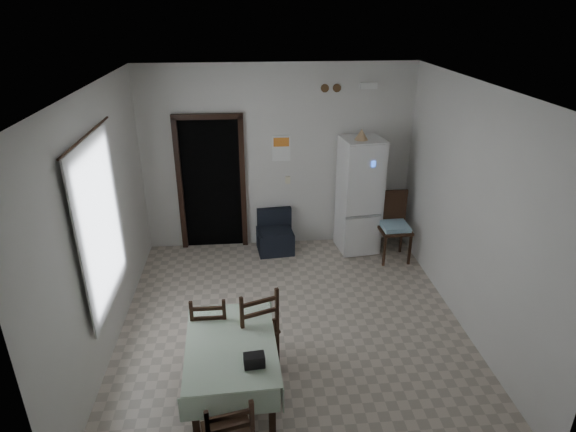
% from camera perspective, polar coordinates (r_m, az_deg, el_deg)
% --- Properties ---
extents(ground, '(4.50, 4.50, 0.00)m').
position_cam_1_polar(ground, '(6.18, 0.42, -12.57)').
color(ground, '#A59887').
rests_on(ground, ground).
extents(ceiling, '(4.20, 4.50, 0.02)m').
position_cam_1_polar(ceiling, '(5.02, 0.52, 15.05)').
color(ceiling, white).
rests_on(ceiling, ground).
extents(wall_back, '(4.20, 0.02, 2.90)m').
position_cam_1_polar(wall_back, '(7.54, -1.18, 6.80)').
color(wall_back, silver).
rests_on(wall_back, ground).
extents(wall_front, '(4.20, 0.02, 2.90)m').
position_cam_1_polar(wall_front, '(3.53, 4.09, -15.35)').
color(wall_front, silver).
rests_on(wall_front, ground).
extents(wall_left, '(0.02, 4.50, 2.90)m').
position_cam_1_polar(wall_left, '(5.66, -21.23, -0.97)').
color(wall_left, silver).
rests_on(wall_left, ground).
extents(wall_right, '(0.02, 4.50, 2.90)m').
position_cam_1_polar(wall_right, '(6.00, 20.85, 0.53)').
color(wall_right, silver).
rests_on(wall_right, ground).
extents(doorway, '(1.06, 0.52, 2.22)m').
position_cam_1_polar(doorway, '(7.86, -8.94, 4.24)').
color(doorway, black).
rests_on(doorway, ground).
extents(window_recess, '(0.10, 1.20, 1.60)m').
position_cam_1_polar(window_recess, '(5.46, -22.41, -0.92)').
color(window_recess, silver).
rests_on(window_recess, ground).
extents(curtain, '(0.02, 1.45, 1.85)m').
position_cam_1_polar(curtain, '(5.42, -21.30, -0.88)').
color(curtain, silver).
rests_on(curtain, ground).
extents(curtain_rod, '(0.02, 1.60, 0.02)m').
position_cam_1_polar(curtain_rod, '(5.12, -22.79, 8.81)').
color(curtain_rod, black).
rests_on(curtain_rod, ground).
extents(calendar, '(0.28, 0.02, 0.40)m').
position_cam_1_polar(calendar, '(7.48, -0.80, 8.03)').
color(calendar, white).
rests_on(calendar, ground).
extents(calendar_image, '(0.24, 0.01, 0.14)m').
position_cam_1_polar(calendar_image, '(7.45, -0.80, 8.75)').
color(calendar_image, orange).
rests_on(calendar_image, ground).
extents(light_switch, '(0.08, 0.02, 0.12)m').
position_cam_1_polar(light_switch, '(7.65, -0.03, 4.30)').
color(light_switch, beige).
rests_on(light_switch, ground).
extents(vent_left, '(0.12, 0.03, 0.12)m').
position_cam_1_polar(vent_left, '(7.36, 4.39, 14.87)').
color(vent_left, '#523821').
rests_on(vent_left, ground).
extents(vent_right, '(0.12, 0.03, 0.12)m').
position_cam_1_polar(vent_right, '(7.39, 5.81, 14.86)').
color(vent_right, '#523821').
rests_on(vent_right, ground).
extents(emergency_light, '(0.25, 0.07, 0.09)m').
position_cam_1_polar(emergency_light, '(7.46, 9.53, 14.98)').
color(emergency_light, white).
rests_on(emergency_light, ground).
extents(fridge, '(0.67, 0.67, 1.83)m').
position_cam_1_polar(fridge, '(7.60, 8.44, 2.40)').
color(fridge, silver).
rests_on(fridge, ground).
extents(tan_cone, '(0.20, 0.20, 0.16)m').
position_cam_1_polar(tan_cone, '(7.22, 8.70, 9.55)').
color(tan_cone, tan).
rests_on(tan_cone, fridge).
extents(navy_seat, '(0.60, 0.58, 0.67)m').
position_cam_1_polar(navy_seat, '(7.65, -1.54, -1.95)').
color(navy_seat, black).
rests_on(navy_seat, ground).
extents(corner_chair, '(0.47, 0.47, 1.07)m').
position_cam_1_polar(corner_chair, '(7.51, 12.52, -1.37)').
color(corner_chair, black).
rests_on(corner_chair, ground).
extents(dining_table, '(0.92, 1.34, 0.68)m').
position_cam_1_polar(dining_table, '(5.04, -6.59, -17.70)').
color(dining_table, '#B0C8AB').
rests_on(dining_table, ground).
extents(black_bag, '(0.20, 0.13, 0.12)m').
position_cam_1_polar(black_bag, '(4.52, -4.02, -16.70)').
color(black_bag, black).
rests_on(black_bag, dining_table).
extents(dining_chair_far_left, '(0.39, 0.39, 0.91)m').
position_cam_1_polar(dining_chair_far_left, '(5.42, -9.14, -12.90)').
color(dining_chair_far_left, black).
rests_on(dining_chair_far_left, ground).
extents(dining_chair_far_right, '(0.57, 0.57, 1.04)m').
position_cam_1_polar(dining_chair_far_right, '(5.29, -4.09, -12.76)').
color(dining_chair_far_right, black).
rests_on(dining_chair_far_right, ground).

